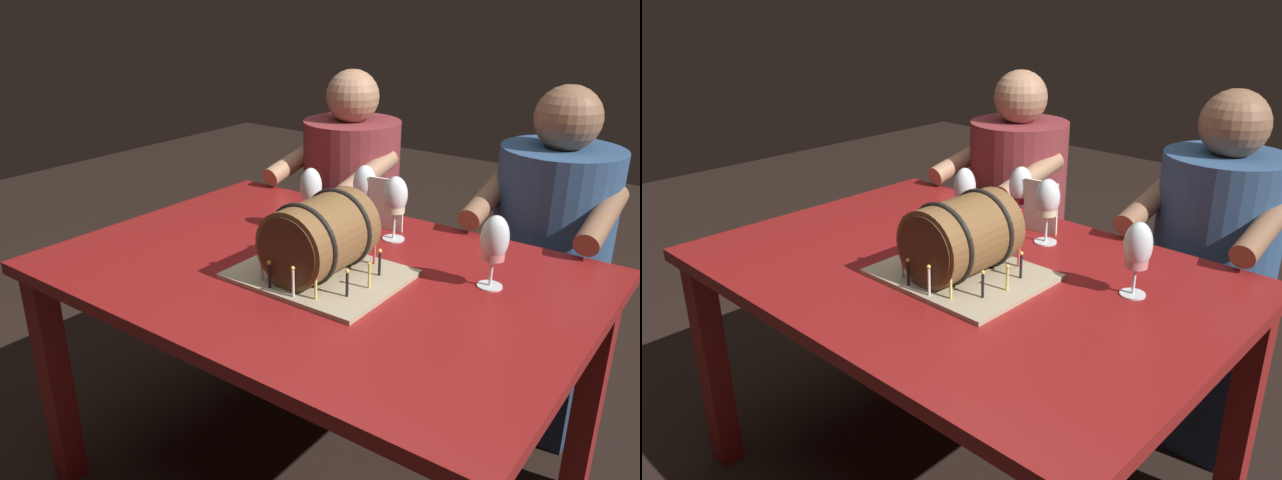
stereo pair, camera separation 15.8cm
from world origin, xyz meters
TOP-DOWN VIEW (x-y plane):
  - dining_table at (0.00, 0.00)m, footprint 1.40×0.97m
  - barrel_cake at (0.04, -0.04)m, footprint 0.41×0.33m
  - wine_glass_rose at (0.42, 0.16)m, footprint 0.07×0.07m
  - wine_glass_white at (0.06, 0.29)m, footprint 0.07×0.07m
  - wine_glass_empty at (-0.17, 0.20)m, footprint 0.07×0.07m
  - wine_glass_red at (-0.08, 0.36)m, footprint 0.07×0.07m
  - menu_card at (0.00, 0.35)m, footprint 0.11×0.03m
  - person_seated_left at (-0.39, 0.73)m, footprint 0.41×0.48m
  - person_seated_right at (0.39, 0.73)m, footprint 0.41×0.48m

SIDE VIEW (x-z plane):
  - person_seated_left at x=-0.39m, z-range -0.03..1.12m
  - person_seated_right at x=0.39m, z-range -0.03..1.13m
  - dining_table at x=0.00m, z-range 0.27..1.00m
  - menu_card at x=0.00m, z-range 0.73..0.89m
  - barrel_cake at x=0.04m, z-range 0.72..0.94m
  - wine_glass_red at x=-0.08m, z-range 0.76..0.95m
  - wine_glass_rose at x=0.42m, z-range 0.76..0.95m
  - wine_glass_white at x=0.06m, z-range 0.77..0.96m
  - wine_glass_empty at x=-0.17m, z-range 0.77..0.97m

